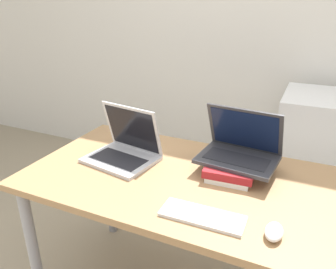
# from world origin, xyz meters

# --- Properties ---
(wall_back) EXTENTS (8.00, 0.05, 2.70)m
(wall_back) POSITION_xyz_m (0.00, 1.78, 1.35)
(wall_back) COLOR silver
(wall_back) RESTS_ON ground_plane
(desk) EXTENTS (1.34, 0.74, 0.71)m
(desk) POSITION_xyz_m (0.00, 0.37, 0.63)
(desk) COLOR #9E754C
(desk) RESTS_ON ground_plane
(laptop_left) EXTENTS (0.34, 0.29, 0.25)m
(laptop_left) POSITION_xyz_m (-0.31, 0.41, 0.76)
(laptop_left) COLOR silver
(laptop_left) RESTS_ON desk
(book_stack) EXTENTS (0.22, 0.29, 0.05)m
(book_stack) POSITION_xyz_m (0.18, 0.50, 0.74)
(book_stack) COLOR white
(book_stack) RESTS_ON desk
(laptop_on_books) EXTENTS (0.34, 0.26, 0.23)m
(laptop_on_books) POSITION_xyz_m (0.20, 0.52, 0.81)
(laptop_on_books) COLOR #333338
(laptop_on_books) RESTS_ON book_stack
(wireless_keyboard) EXTENTS (0.29, 0.11, 0.01)m
(wireless_keyboard) POSITION_xyz_m (0.17, 0.14, 0.72)
(wireless_keyboard) COLOR white
(wireless_keyboard) RESTS_ON desk
(mouse) EXTENTS (0.06, 0.10, 0.04)m
(mouse) POSITION_xyz_m (0.40, 0.14, 0.73)
(mouse) COLOR white
(mouse) RESTS_ON desk
(mini_fridge) EXTENTS (0.49, 0.56, 0.86)m
(mini_fridge) POSITION_xyz_m (0.52, 1.39, 0.43)
(mini_fridge) COLOR white
(mini_fridge) RESTS_ON ground_plane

